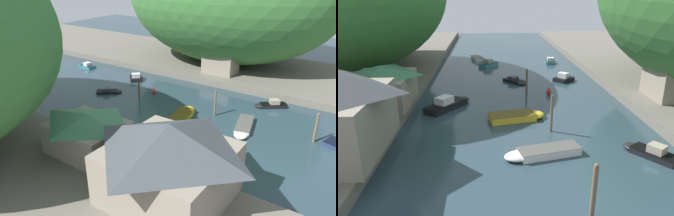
{
  "view_description": "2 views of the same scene",
  "coord_description": "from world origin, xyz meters",
  "views": [
    {
      "loc": [
        -34.16,
        1.31,
        18.78
      ],
      "look_at": [
        -1.54,
        23.69,
        1.22
      ],
      "focal_mm": 35.0,
      "sensor_mm": 36.0,
      "label": 1
    },
    {
      "loc": [
        -3.64,
        -9.39,
        12.54
      ],
      "look_at": [
        -1.93,
        20.32,
        1.84
      ],
      "focal_mm": 35.0,
      "sensor_mm": 36.0,
      "label": 2
    }
  ],
  "objects": [
    {
      "name": "boat_cabin_cruiser",
      "position": [
        -5.69,
        53.72,
        0.31
      ],
      "size": [
        2.91,
        4.67,
        0.62
      ],
      "rotation": [
        0.0,
        0.0,
        0.29
      ],
      "color": "silver",
      "rests_on": "water_surface"
    },
    {
      "name": "boat_small_dinghy",
      "position": [
        9.23,
        13.43,
        0.36
      ],
      "size": [
        3.88,
        4.5,
        1.15
      ],
      "rotation": [
        0.0,
        0.0,
        0.64
      ],
      "color": "black",
      "rests_on": "water_surface"
    },
    {
      "name": "channel_buoy_near",
      "position": [
        4.1,
        30.24,
        0.37
      ],
      "size": [
        0.63,
        0.63,
        0.95
      ],
      "color": "red",
      "rests_on": "water_surface"
    },
    {
      "name": "boat_mid_channel",
      "position": [
        0.38,
        36.22,
        0.26
      ],
      "size": [
        3.69,
        4.08,
        0.84
      ],
      "rotation": [
        0.0,
        0.0,
        3.81
      ],
      "color": "black",
      "rests_on": "water_surface"
    },
    {
      "name": "boat_yellow_tender",
      "position": [
        7.92,
        49.72,
        0.31
      ],
      "size": [
        1.99,
        4.1,
        1.04
      ],
      "rotation": [
        0.0,
        0.0,
        6.19
      ],
      "color": "teal",
      "rests_on": "water_surface"
    },
    {
      "name": "boathouse_shed",
      "position": [
        -14.76,
        24.38,
        3.24
      ],
      "size": [
        6.38,
        8.02,
        4.24
      ],
      "color": "gray",
      "rests_on": "left_bank"
    },
    {
      "name": "water_surface",
      "position": [
        0.0,
        30.0,
        0.0
      ],
      "size": [
        130.0,
        130.0,
        0.0
      ],
      "primitive_type": "plane",
      "color": "#283D47",
      "rests_on": "ground"
    },
    {
      "name": "mooring_post_nearest",
      "position": [
        2.22,
        6.07,
        1.83
      ],
      "size": [
        0.31,
        0.31,
        3.65
      ],
      "color": "brown",
      "rests_on": "water_surface"
    },
    {
      "name": "boat_navy_launch",
      "position": [
        7.73,
        36.88,
        0.38
      ],
      "size": [
        3.87,
        3.8,
        1.26
      ],
      "rotation": [
        0.0,
        0.0,
        5.47
      ],
      "color": "black",
      "rests_on": "water_surface"
    },
    {
      "name": "boat_near_quay",
      "position": [
        0.43,
        13.84,
        0.32
      ],
      "size": [
        6.54,
        3.19,
        0.65
      ],
      "rotation": [
        0.0,
        0.0,
        1.81
      ],
      "color": "silver",
      "rests_on": "water_surface"
    },
    {
      "name": "boat_far_upstream",
      "position": [
        -3.2,
        47.51,
        0.42
      ],
      "size": [
        3.95,
        4.24,
        1.35
      ],
      "rotation": [
        0.0,
        0.0,
        5.58
      ],
      "color": "teal",
      "rests_on": "water_surface"
    },
    {
      "name": "right_bank_cottage",
      "position": [
        16.74,
        25.07,
        3.54
      ],
      "size": [
        4.34,
        5.93,
        4.84
      ],
      "color": "gray",
      "rests_on": "right_bank"
    },
    {
      "name": "person_on_quay",
      "position": [
        -13.29,
        19.03,
        2.03
      ],
      "size": [
        0.31,
        0.42,
        1.69
      ],
      "rotation": [
        0.0,
        0.0,
        1.3
      ],
      "color": "#282D3D",
      "rests_on": "left_bank"
    },
    {
      "name": "mooring_post_farthest",
      "position": [
        1.34,
        30.94,
        1.62
      ],
      "size": [
        0.26,
        0.26,
        3.23
      ],
      "color": "brown",
      "rests_on": "water_surface"
    },
    {
      "name": "boat_far_right_bank",
      "position": [
        -8.04,
        26.06,
        0.46
      ],
      "size": [
        5.24,
        6.37,
        1.49
      ],
      "rotation": [
        0.0,
        0.0,
        5.67
      ],
      "color": "black",
      "rests_on": "water_surface"
    },
    {
      "name": "mooring_post_middle",
      "position": [
        2.22,
        18.68,
        1.81
      ],
      "size": [
        0.26,
        0.26,
        3.6
      ],
      "color": "brown",
      "rests_on": "water_surface"
    },
    {
      "name": "boat_red_skiff",
      "position": [
        -0.51,
        21.92,
        0.36
      ],
      "size": [
        6.15,
        3.31,
        0.73
      ],
      "rotation": [
        0.0,
        0.0,
        4.93
      ],
      "color": "gold",
      "rests_on": "water_surface"
    }
  ]
}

